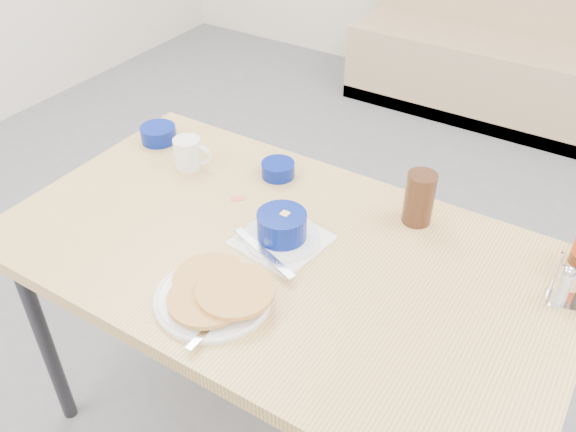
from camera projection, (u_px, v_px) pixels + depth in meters
The scene contains 10 objects.
booth_bench at pixel (523, 58), 3.44m from camera, with size 1.90×0.56×1.22m.
dining_table at pixel (280, 268), 1.53m from camera, with size 1.40×0.80×0.76m.
pancake_plate at pixel (215, 293), 1.34m from camera, with size 0.27×0.28×0.05m.
coffee_mug at pixel (189, 153), 1.76m from camera, with size 0.12×0.08×0.09m.
grits_setting at pixel (282, 230), 1.50m from camera, with size 0.23×0.24×0.08m.
creamer_bowl at pixel (158, 134), 1.89m from camera, with size 0.11×0.11×0.05m.
butter_bowl at pixel (278, 169), 1.74m from camera, with size 0.10×0.10×0.04m.
amber_tumbler at pixel (419, 198), 1.54m from camera, with size 0.08×0.08×0.14m, color #391F12.
condiment_caddy at pixel (574, 289), 1.32m from camera, with size 0.11×0.08×0.12m.
sugar_wrapper at pixel (238, 198), 1.66m from camera, with size 0.04×0.02×0.00m, color #E65A4C.
Camera 1 is at (0.62, -0.70, 1.73)m, focal length 38.00 mm.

